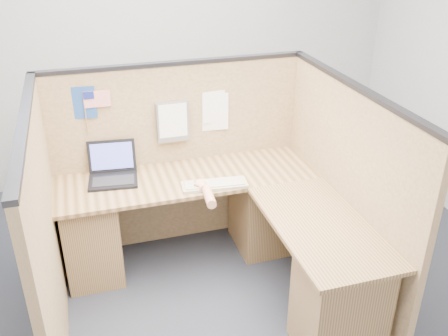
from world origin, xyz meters
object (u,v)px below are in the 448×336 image
object	(u,v)px
l_desk	(226,238)
laptop	(112,170)
mouse	(200,186)
keyboard	(215,184)

from	to	relation	value
l_desk	laptop	bearing A→B (deg)	143.62
l_desk	laptop	size ratio (longest dim) A/B	5.14
laptop	mouse	xyz separation A→B (m)	(0.59, -0.35, -0.04)
laptop	keyboard	world-z (taller)	laptop
l_desk	mouse	bearing A→B (deg)	125.38
laptop	mouse	size ratio (longest dim) A/B	3.83
l_desk	keyboard	distance (m)	0.40
l_desk	keyboard	size ratio (longest dim) A/B	4.00
keyboard	mouse	size ratio (longest dim) A/B	4.92
laptop	keyboard	distance (m)	0.78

